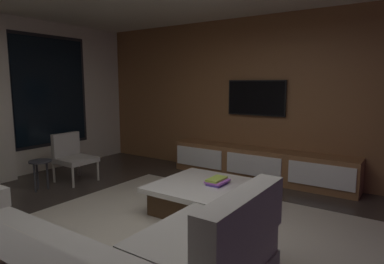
# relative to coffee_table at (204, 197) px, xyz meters

# --- Properties ---
(floor) EXTENTS (9.20, 9.20, 0.00)m
(floor) POSITION_rel_coffee_table_xyz_m (-1.07, -0.09, -0.19)
(floor) COLOR #332B26
(media_wall) EXTENTS (0.12, 7.80, 2.70)m
(media_wall) POSITION_rel_coffee_table_xyz_m (1.99, -0.09, 1.16)
(media_wall) COLOR brown
(media_wall) RESTS_ON floor
(area_rug) EXTENTS (3.20, 3.80, 0.01)m
(area_rug) POSITION_rel_coffee_table_xyz_m (-0.72, -0.19, -0.18)
(area_rug) COLOR #ADA391
(area_rug) RESTS_ON floor
(coffee_table) EXTENTS (1.16, 1.16, 0.36)m
(coffee_table) POSITION_rel_coffee_table_xyz_m (0.00, 0.00, 0.00)
(coffee_table) COLOR #442D1B
(coffee_table) RESTS_ON floor
(book_stack_on_coffee_table) EXTENTS (0.29, 0.22, 0.08)m
(book_stack_on_coffee_table) POSITION_rel_coffee_table_xyz_m (0.08, -0.13, 0.21)
(book_stack_on_coffee_table) COLOR #5439A3
(book_stack_on_coffee_table) RESTS_ON coffee_table
(accent_chair_near_window) EXTENTS (0.54, 0.56, 0.78)m
(accent_chair_near_window) POSITION_rel_coffee_table_xyz_m (-0.07, 2.52, 0.25)
(accent_chair_near_window) COLOR #B2ADA0
(accent_chair_near_window) RESTS_ON floor
(side_stool) EXTENTS (0.32, 0.32, 0.46)m
(side_stool) POSITION_rel_coffee_table_xyz_m (-0.67, 2.47, 0.19)
(side_stool) COLOR #333338
(side_stool) RESTS_ON floor
(media_console) EXTENTS (0.46, 3.10, 0.52)m
(media_console) POSITION_rel_coffee_table_xyz_m (1.71, -0.04, 0.06)
(media_console) COLOR brown
(media_console) RESTS_ON floor
(mounted_tv) EXTENTS (0.05, 1.02, 0.59)m
(mounted_tv) POSITION_rel_coffee_table_xyz_m (1.89, 0.16, 1.16)
(mounted_tv) COLOR black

